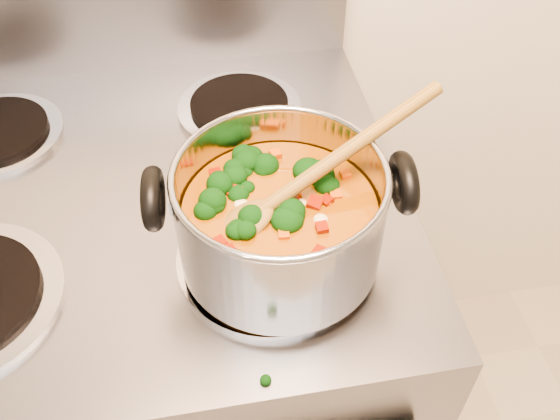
# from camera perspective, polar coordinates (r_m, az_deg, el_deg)

# --- Properties ---
(electric_range) EXTENTS (0.75, 0.68, 1.08)m
(electric_range) POSITION_cam_1_polar(r_m,az_deg,el_deg) (1.21, -10.32, -13.60)
(electric_range) COLOR gray
(electric_range) RESTS_ON ground
(stockpot) EXTENTS (0.29, 0.23, 0.14)m
(stockpot) POSITION_cam_1_polar(r_m,az_deg,el_deg) (0.69, -0.01, -0.76)
(stockpot) COLOR #A1A1A8
(stockpot) RESTS_ON electric_range
(wooden_spoon) EXTENTS (0.28, 0.13, 0.12)m
(wooden_spoon) POSITION_cam_1_polar(r_m,az_deg,el_deg) (0.67, 1.39, 2.11)
(wooden_spoon) COLOR olive
(wooden_spoon) RESTS_ON stockpot
(cooktop_crumbs) EXTENTS (0.30, 0.31, 0.01)m
(cooktop_crumbs) POSITION_cam_1_polar(r_m,az_deg,el_deg) (0.71, 1.50, -8.40)
(cooktop_crumbs) COLOR black
(cooktop_crumbs) RESTS_ON electric_range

